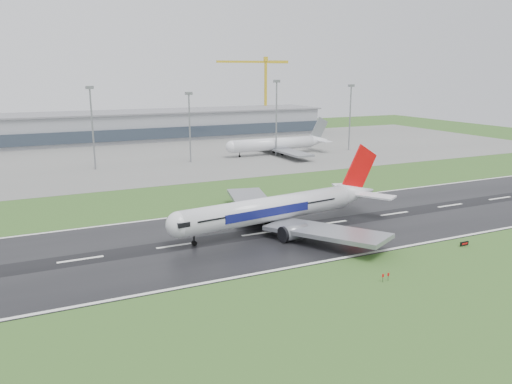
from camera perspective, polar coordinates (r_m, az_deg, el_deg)
ground at (r=118.90m, az=0.38°, el=-4.71°), size 520.00×520.00×0.00m
runway at (r=118.89m, az=0.38°, el=-4.69°), size 400.00×45.00×0.10m
apron at (r=235.06m, az=-12.94°, el=3.95°), size 400.00×130.00×0.08m
terminal at (r=292.57m, az=-15.60°, el=7.05°), size 240.00×36.00×15.00m
main_airliner at (r=120.88m, az=3.08°, el=-0.03°), size 66.96×64.51×17.68m
parked_airliner at (r=233.40m, az=2.40°, el=6.17°), size 54.38×50.74×15.73m
tower_crane at (r=337.12m, az=1.09°, el=10.98°), size 47.11×11.23×46.63m
runway_sign at (r=119.38m, az=22.40°, el=-5.41°), size 2.27×0.92×1.04m
floodmast_2 at (r=204.75m, az=-17.91°, el=6.65°), size 0.64×0.64×30.78m
floodmast_3 at (r=213.31m, az=-7.47°, el=7.03°), size 0.64×0.64×27.96m
floodmast_4 at (r=228.67m, az=2.31°, el=8.13°), size 0.64×0.64×32.57m
floodmast_5 at (r=249.63m, az=10.53°, el=8.08°), size 0.64×0.64×30.26m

